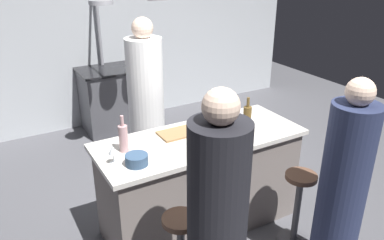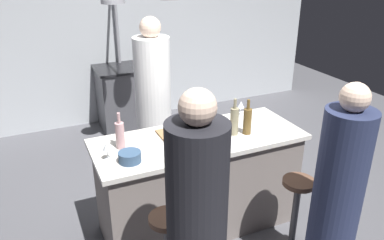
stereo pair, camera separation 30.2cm
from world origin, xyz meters
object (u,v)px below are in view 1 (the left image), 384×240
Objects in this scene: wine_bottle_rose at (123,138)px; mixing_bowl_blue at (137,160)px; pepper_mill at (212,124)px; wine_glass_near_right_guest at (237,104)px; bar_stool_right at (297,205)px; guest_right at (342,191)px; wine_glass_by_chef at (113,151)px; cutting_board at (178,133)px; mixing_bowl_steel at (217,142)px; guest_left at (217,232)px; wine_bottle_amber at (247,118)px; stove_range at (111,99)px; wine_bottle_white at (235,119)px; chef at (146,109)px.

wine_bottle_rose is 0.26m from mixing_bowl_blue.
pepper_mill is 1.44× the size of wine_glass_near_right_guest.
mixing_bowl_blue reaches higher than bar_stool_right.
guest_right is 1.31m from wine_glass_near_right_guest.
wine_glass_by_chef is at bearing -177.16° from pepper_mill.
mixing_bowl_blue is at bearing -168.82° from pepper_mill.
cutting_board is 0.31m from pepper_mill.
mixing_bowl_steel is at bearing 144.50° from bar_stool_right.
wine_bottle_amber is (0.88, 0.88, 0.23)m from guest_left.
mixing_bowl_blue is at bearing -103.93° from stove_range.
wine_bottle_white reaches higher than mixing_bowl_blue.
wine_glass_by_chef is (-0.89, -0.04, 0.00)m from pepper_mill.
wine_glass_near_right_guest is at bearing 8.86° from wine_bottle_rose.
stove_range is 0.55× the size of guest_right.
wine_glass_by_chef reaches higher than cutting_board.
cutting_board is at bearing 122.64° from guest_right.
guest_right is at bearing -57.36° from cutting_board.
wine_bottle_rose is 0.20m from wine_glass_by_chef.
pepper_mill is at bearing 166.15° from wine_bottle_white.
wine_glass_near_right_guest is (1.22, 0.19, -0.01)m from wine_bottle_rose.
wine_glass_by_chef is at bearing 178.16° from wine_bottle_amber.
wine_bottle_rose is at bearing -172.92° from cutting_board.
bar_stool_right is 1.09m from wine_glass_near_right_guest.
pepper_mill is 0.76m from wine_bottle_rose.
pepper_mill is 0.32m from wine_bottle_amber.
chef is 12.15× the size of wine_glass_near_right_guest.
wine_glass_by_chef is 0.19m from mixing_bowl_blue.
bar_stool_right is 0.40× the size of guest_left.
mixing_bowl_steel is (0.50, 0.76, 0.15)m from guest_left.
wine_glass_by_chef is at bearing -133.63° from wine_bottle_rose.
guest_left is at bearing -101.55° from chef.
chef is 2.02m from guest_left.
cutting_board is 1.02× the size of wine_bottle_amber.
chef is at bearing 84.91° from cutting_board.
cutting_board is (-0.15, -2.30, 0.46)m from stove_range.
guest_right is 5.32× the size of wine_bottle_rose.
mixing_bowl_steel is at bearing -4.47° from mixing_bowl_blue.
mixing_bowl_blue is at bearing 159.76° from bar_stool_right.
mixing_bowl_steel is at bearing 56.99° from guest_left.
wine_bottle_rose is at bearing 99.59° from guest_left.
chef is 2.61× the size of bar_stool_right.
guest_left is 1.00m from wine_glass_by_chef.
guest_left is 5.47× the size of wine_bottle_amber.
wine_bottle_rose is at bearing 46.37° from wine_glass_by_chef.
mixing_bowl_steel is (0.81, -0.16, -0.06)m from wine_glass_by_chef.
pepper_mill is at bearing 2.84° from wine_glass_by_chef.
pepper_mill is (-0.49, 0.60, 0.63)m from bar_stool_right.
wine_bottle_white is at bearing -25.47° from cutting_board.
mixing_bowl_steel is at bearing -85.71° from chef.
wine_bottle_white is at bearing 162.94° from wine_bottle_amber.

